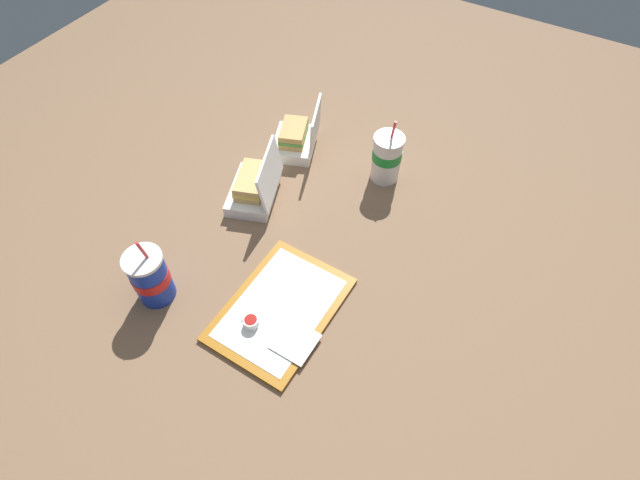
{
  "coord_description": "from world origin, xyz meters",
  "views": [
    {
      "loc": [
        -0.72,
        -0.42,
        1.17
      ],
      "look_at": [
        0.02,
        0.02,
        0.05
      ],
      "focal_mm": 28.0,
      "sensor_mm": 36.0,
      "label": 1
    }
  ],
  "objects_px": {
    "food_tray": "(281,309)",
    "clamshell_sandwich_left": "(296,138)",
    "plastic_fork": "(249,303)",
    "soda_cup_center": "(150,277)",
    "clamshell_sandwich_center": "(255,186)",
    "ketchup_cup": "(251,322)",
    "soda_cup_left": "(387,157)"
  },
  "relations": [
    {
      "from": "food_tray",
      "to": "clamshell_sandwich_left",
      "type": "bearing_deg",
      "value": 28.25
    },
    {
      "from": "plastic_fork",
      "to": "soda_cup_center",
      "type": "relative_size",
      "value": 0.48
    },
    {
      "from": "food_tray",
      "to": "clamshell_sandwich_left",
      "type": "xyz_separation_m",
      "value": [
        0.56,
        0.3,
        0.04
      ]
    },
    {
      "from": "soda_cup_center",
      "to": "plastic_fork",
      "type": "bearing_deg",
      "value": -67.78
    },
    {
      "from": "clamshell_sandwich_center",
      "to": "food_tray",
      "type": "bearing_deg",
      "value": -136.14
    },
    {
      "from": "plastic_fork",
      "to": "clamshell_sandwich_center",
      "type": "bearing_deg",
      "value": 12.66
    },
    {
      "from": "food_tray",
      "to": "ketchup_cup",
      "type": "relative_size",
      "value": 9.37
    },
    {
      "from": "clamshell_sandwich_left",
      "to": "soda_cup_center",
      "type": "relative_size",
      "value": 0.94
    },
    {
      "from": "food_tray",
      "to": "clamshell_sandwich_center",
      "type": "relative_size",
      "value": 1.56
    },
    {
      "from": "plastic_fork",
      "to": "clamshell_sandwich_left",
      "type": "relative_size",
      "value": 0.51
    },
    {
      "from": "food_tray",
      "to": "soda_cup_center",
      "type": "relative_size",
      "value": 1.65
    },
    {
      "from": "food_tray",
      "to": "soda_cup_left",
      "type": "distance_m",
      "value": 0.59
    },
    {
      "from": "plastic_fork",
      "to": "soda_cup_center",
      "type": "distance_m",
      "value": 0.26
    },
    {
      "from": "plastic_fork",
      "to": "food_tray",
      "type": "bearing_deg",
      "value": -89.07
    },
    {
      "from": "ketchup_cup",
      "to": "plastic_fork",
      "type": "distance_m",
      "value": 0.06
    },
    {
      "from": "plastic_fork",
      "to": "clamshell_sandwich_left",
      "type": "bearing_deg",
      "value": 0.69
    },
    {
      "from": "ketchup_cup",
      "to": "soda_cup_left",
      "type": "distance_m",
      "value": 0.67
    },
    {
      "from": "food_tray",
      "to": "soda_cup_left",
      "type": "xyz_separation_m",
      "value": [
        0.59,
        -0.02,
        0.08
      ]
    },
    {
      "from": "ketchup_cup",
      "to": "clamshell_sandwich_center",
      "type": "distance_m",
      "value": 0.46
    },
    {
      "from": "soda_cup_center",
      "to": "soda_cup_left",
      "type": "xyz_separation_m",
      "value": [
        0.71,
        -0.33,
        0.0
      ]
    },
    {
      "from": "food_tray",
      "to": "soda_cup_left",
      "type": "height_order",
      "value": "soda_cup_left"
    },
    {
      "from": "soda_cup_center",
      "to": "ketchup_cup",
      "type": "bearing_deg",
      "value": -80.15
    },
    {
      "from": "clamshell_sandwich_left",
      "to": "soda_cup_left",
      "type": "distance_m",
      "value": 0.32
    },
    {
      "from": "food_tray",
      "to": "soda_cup_center",
      "type": "bearing_deg",
      "value": 111.88
    },
    {
      "from": "clamshell_sandwich_center",
      "to": "soda_cup_left",
      "type": "xyz_separation_m",
      "value": [
        0.28,
        -0.31,
        0.04
      ]
    },
    {
      "from": "ketchup_cup",
      "to": "soda_cup_center",
      "type": "height_order",
      "value": "soda_cup_center"
    },
    {
      "from": "clamshell_sandwich_left",
      "to": "ketchup_cup",
      "type": "bearing_deg",
      "value": -157.59
    },
    {
      "from": "food_tray",
      "to": "clamshell_sandwich_left",
      "type": "distance_m",
      "value": 0.63
    },
    {
      "from": "plastic_fork",
      "to": "clamshell_sandwich_center",
      "type": "height_order",
      "value": "clamshell_sandwich_center"
    },
    {
      "from": "clamshell_sandwich_left",
      "to": "clamshell_sandwich_center",
      "type": "xyz_separation_m",
      "value": [
        -0.25,
        -0.01,
        -0.0
      ]
    },
    {
      "from": "food_tray",
      "to": "plastic_fork",
      "type": "xyz_separation_m",
      "value": [
        -0.03,
        0.08,
        0.01
      ]
    },
    {
      "from": "clamshell_sandwich_left",
      "to": "clamshell_sandwich_center",
      "type": "relative_size",
      "value": 0.89
    }
  ]
}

